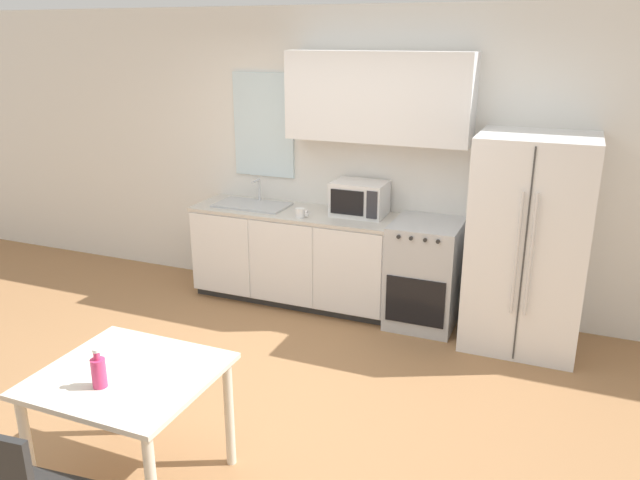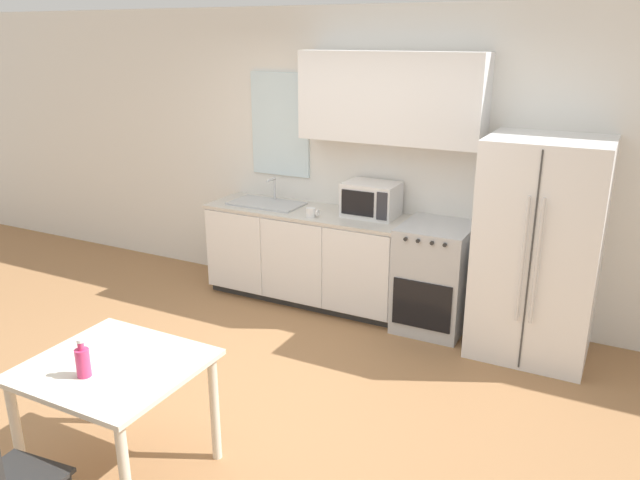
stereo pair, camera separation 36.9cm
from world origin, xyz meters
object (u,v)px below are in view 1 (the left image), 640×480
microwave (360,198)px  refrigerator (528,243)px  oven_range (425,274)px  dining_table (129,391)px  coffee_mug (301,213)px  drink_bottle (99,371)px

microwave → refrigerator: bearing=-6.6°
oven_range → dining_table: size_ratio=1.02×
oven_range → coffee_mug: size_ratio=7.82×
oven_range → refrigerator: refrigerator is taller
dining_table → drink_bottle: drink_bottle is taller
microwave → dining_table: microwave is taller
drink_bottle → oven_range: bearing=70.1°
dining_table → microwave: bearing=83.0°
coffee_mug → dining_table: 2.56m
refrigerator → microwave: size_ratio=3.64×
drink_bottle → refrigerator: bearing=56.4°
refrigerator → microwave: 1.50m
microwave → drink_bottle: bearing=-97.4°
coffee_mug → dining_table: (0.11, -2.54, -0.33)m
oven_range → dining_table: oven_range is taller
refrigerator → dining_table: refrigerator is taller
refrigerator → coffee_mug: bearing=-176.8°
oven_range → refrigerator: (0.83, -0.06, 0.40)m
refrigerator → microwave: (-1.48, 0.17, 0.18)m
microwave → coffee_mug: (-0.45, -0.28, -0.11)m
drink_bottle → microwave: bearing=82.6°
refrigerator → drink_bottle: size_ratio=7.97×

